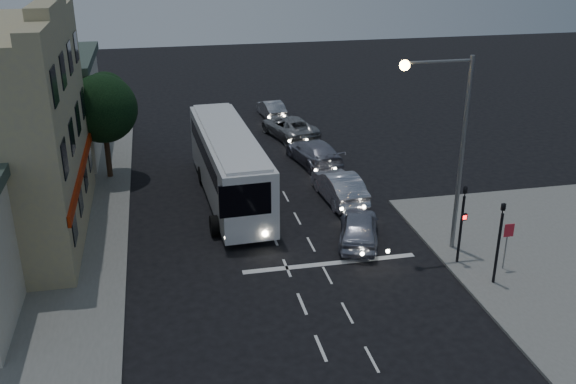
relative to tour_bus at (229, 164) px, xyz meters
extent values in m
plane|color=black|center=(1.51, -10.33, -2.10)|extent=(120.00, 120.00, 0.00)
cube|color=slate|center=(-11.49, -2.33, -2.04)|extent=(12.00, 50.00, 0.12)
cube|color=silver|center=(1.51, -14.33, -2.09)|extent=(0.12, 1.60, 0.01)
cube|color=silver|center=(1.51, -11.33, -2.09)|extent=(0.12, 1.60, 0.01)
cube|color=silver|center=(1.51, -8.33, -2.09)|extent=(0.12, 1.60, 0.01)
cube|color=silver|center=(1.51, -5.33, -2.09)|extent=(0.12, 1.60, 0.01)
cube|color=silver|center=(1.51, -2.33, -2.09)|extent=(0.12, 1.60, 0.01)
cube|color=silver|center=(1.51, 0.67, -2.09)|extent=(0.12, 1.60, 0.01)
cube|color=silver|center=(1.51, 3.67, -2.09)|extent=(0.12, 1.60, 0.01)
cube|color=silver|center=(1.51, 6.67, -2.09)|extent=(0.12, 1.60, 0.01)
cube|color=silver|center=(3.11, -15.33, -2.09)|extent=(0.10, 1.50, 0.01)
cube|color=silver|center=(3.11, -12.33, -2.09)|extent=(0.10, 1.50, 0.01)
cube|color=silver|center=(3.11, -9.33, -2.09)|extent=(0.10, 1.50, 0.01)
cube|color=silver|center=(3.11, -6.33, -2.09)|extent=(0.10, 1.50, 0.01)
cube|color=silver|center=(3.11, -3.33, -2.09)|extent=(0.10, 1.50, 0.01)
cube|color=silver|center=(3.11, -0.33, -2.09)|extent=(0.10, 1.50, 0.01)
cube|color=silver|center=(3.11, 2.67, -2.09)|extent=(0.10, 1.50, 0.01)
cube|color=silver|center=(3.11, 5.67, -2.09)|extent=(0.10, 1.50, 0.01)
cube|color=silver|center=(3.11, 8.67, -2.09)|extent=(0.10, 1.50, 0.01)
cube|color=silver|center=(3.51, -8.33, -2.09)|extent=(8.00, 0.35, 0.01)
cube|color=white|center=(0.00, 0.00, -0.05)|extent=(3.22, 12.71, 3.36)
cube|color=white|center=(0.00, 0.00, 1.69)|extent=(2.78, 12.28, 0.19)
cube|color=black|center=(0.00, -6.25, 0.48)|extent=(2.42, 0.24, 1.58)
cube|color=black|center=(1.32, 0.52, 0.64)|extent=(0.54, 10.49, 0.95)
cube|color=black|center=(-1.32, 0.52, 0.64)|extent=(0.54, 10.49, 0.95)
cube|color=#B7262B|center=(1.33, 1.05, -0.52)|extent=(0.31, 5.77, 1.47)
cube|color=#B7262B|center=(-1.33, 1.05, -0.52)|extent=(0.31, 5.77, 1.47)
cylinder|color=black|center=(-1.31, -4.41, -1.57)|extent=(0.42, 1.07, 1.05)
cylinder|color=black|center=(1.31, -4.41, -1.57)|extent=(0.42, 1.07, 1.05)
cylinder|color=black|center=(-1.31, 2.63, -1.57)|extent=(0.42, 1.07, 1.05)
cylinder|color=black|center=(1.31, 2.63, -1.57)|extent=(0.42, 1.07, 1.05)
cylinder|color=black|center=(-1.31, 4.41, -1.57)|extent=(0.42, 1.07, 1.05)
cylinder|color=black|center=(1.31, 4.41, -1.57)|extent=(0.42, 1.07, 1.05)
cylinder|color=#FFF2CC|center=(-0.89, -6.32, -1.31)|extent=(0.28, 0.07, 0.27)
cylinder|color=#FFF2CC|center=(0.89, -6.32, -1.31)|extent=(0.28, 0.07, 0.27)
imported|color=#A0A3B5|center=(5.42, -6.53, -1.32)|extent=(3.17, 4.87, 1.54)
imported|color=silver|center=(5.90, -1.44, -1.27)|extent=(2.09, 5.11, 1.65)
imported|color=#9595A4|center=(5.96, 4.53, -1.31)|extent=(3.09, 5.68, 1.56)
imported|color=#969697|center=(5.59, 10.36, -1.33)|extent=(3.86, 5.97, 1.53)
imported|color=#B1B1B6|center=(5.26, 15.67, -1.41)|extent=(1.84, 4.30, 1.38)
cylinder|color=black|center=(9.11, -9.53, -0.38)|extent=(0.12, 0.12, 3.20)
imported|color=black|center=(9.11, -9.53, 1.67)|extent=(0.15, 0.18, 0.90)
cube|color=black|center=(9.11, -9.71, 0.32)|extent=(0.25, 0.12, 0.30)
cube|color=#FF0C0C|center=(9.11, -9.78, 0.32)|extent=(0.16, 0.02, 0.18)
cylinder|color=black|center=(9.81, -11.53, -0.38)|extent=(0.12, 0.12, 3.20)
imported|color=black|center=(9.81, -11.53, 1.67)|extent=(0.18, 0.15, 0.90)
cylinder|color=slate|center=(10.81, -10.53, -0.98)|extent=(0.06, 0.06, 2.00)
cube|color=red|center=(10.81, -10.60, -0.08)|extent=(0.45, 0.03, 0.60)
cylinder|color=slate|center=(9.51, -8.13, 2.52)|extent=(0.20, 0.20, 9.00)
cylinder|color=slate|center=(8.01, -8.13, 6.82)|extent=(3.00, 0.12, 0.12)
sphere|color=#FFBF59|center=(6.51, -8.13, 6.72)|extent=(0.44, 0.44, 0.44)
cube|color=gray|center=(-7.99, -2.33, 8.27)|extent=(1.00, 12.00, 0.50)
cube|color=gray|center=(-7.99, -2.33, 8.77)|extent=(1.00, 6.00, 0.50)
cube|color=#A72104|center=(-7.44, -2.33, 1.02)|extent=(0.15, 12.00, 0.50)
cube|color=black|center=(-7.47, -6.83, 0.22)|extent=(0.06, 1.30, 1.50)
cube|color=black|center=(-7.47, -3.83, 0.22)|extent=(0.06, 1.30, 1.50)
cube|color=black|center=(-7.47, -0.83, 0.22)|extent=(0.06, 1.30, 1.50)
cube|color=black|center=(-7.47, 2.17, 0.22)|extent=(0.06, 1.30, 1.50)
cube|color=black|center=(-7.47, -6.83, 3.22)|extent=(0.06, 1.30, 1.50)
cube|color=black|center=(-7.47, -3.83, 3.22)|extent=(0.06, 1.30, 1.50)
cube|color=black|center=(-7.47, -0.83, 3.22)|extent=(0.06, 1.30, 1.50)
cube|color=black|center=(-7.47, 2.17, 3.22)|extent=(0.06, 1.30, 1.50)
cube|color=black|center=(-7.47, -6.83, 6.22)|extent=(0.06, 1.30, 1.50)
cube|color=black|center=(-7.47, -3.83, 6.22)|extent=(0.06, 1.30, 1.50)
cube|color=black|center=(-7.47, -0.83, 6.22)|extent=(0.06, 1.30, 1.50)
cube|color=black|center=(-7.47, 2.17, 6.22)|extent=(0.06, 1.30, 1.50)
cube|color=beige|center=(-11.99, 9.67, 1.02)|extent=(9.00, 9.00, 6.00)
cube|color=#36463D|center=(-11.99, 9.67, 4.27)|extent=(9.40, 9.40, 0.50)
cylinder|color=black|center=(-6.69, 4.67, -0.58)|extent=(0.32, 0.32, 2.80)
sphere|color=black|center=(-6.69, 4.67, 2.22)|extent=(4.00, 4.00, 4.00)
sphere|color=#153716|center=(-6.49, 5.27, 2.92)|extent=(2.60, 2.60, 2.60)
sphere|color=black|center=(-6.99, 4.07, 2.62)|extent=(2.40, 2.40, 2.40)
camera|label=1|loc=(-3.61, -32.89, 12.07)|focal=40.00mm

